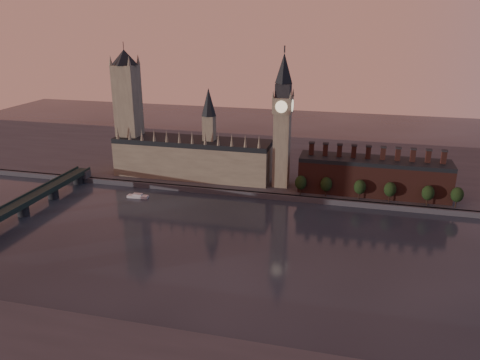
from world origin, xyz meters
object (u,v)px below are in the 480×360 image
at_px(big_ben, 282,120).
at_px(river_boat, 138,196).
at_px(victoria_tower, 128,108).
at_px(westminster_bridge, 2,217).

distance_m(big_ben, river_boat, 124.56).
distance_m(victoria_tower, big_ben, 130.12).
height_order(victoria_tower, river_boat, victoria_tower).
relative_size(westminster_bridge, river_boat, 12.21).
height_order(westminster_bridge, river_boat, westminster_bridge).
bearing_deg(victoria_tower, westminster_bridge, -106.56).
xyz_separation_m(westminster_bridge, river_boat, (62.00, 70.10, -6.20)).
relative_size(victoria_tower, river_boat, 6.59).
bearing_deg(westminster_bridge, river_boat, 48.51).
bearing_deg(victoria_tower, river_boat, -60.44).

